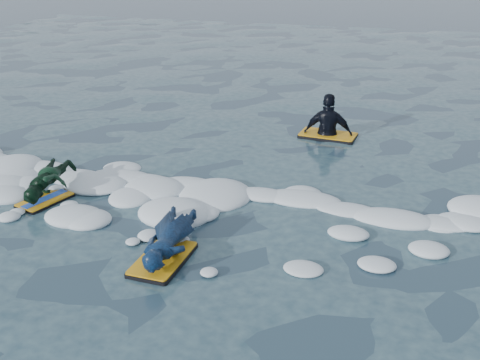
{
  "coord_description": "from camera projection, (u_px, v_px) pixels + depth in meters",
  "views": [
    {
      "loc": [
        3.27,
        -7.45,
        4.24
      ],
      "look_at": [
        0.62,
        1.6,
        0.27
      ],
      "focal_mm": 45.0,
      "sensor_mm": 36.0,
      "label": 1
    }
  ],
  "objects": [
    {
      "name": "foam_band",
      "position": [
        195.0,
        204.0,
        10.0
      ],
      "size": [
        12.0,
        3.1,
        0.3
      ],
      "primitive_type": null,
      "color": "white",
      "rests_on": "ground"
    },
    {
      "name": "waiting_rider_unit",
      "position": [
        328.0,
        135.0,
        13.11
      ],
      "size": [
        1.28,
        0.79,
        1.83
      ],
      "rotation": [
        0.0,
        0.0,
        -0.1
      ],
      "color": "black",
      "rests_on": "ground"
    },
    {
      "name": "prone_woman_unit",
      "position": [
        169.0,
        240.0,
        8.35
      ],
      "size": [
        0.8,
        1.73,
        0.44
      ],
      "rotation": [
        0.0,
        0.0,
        1.53
      ],
      "color": "black",
      "rests_on": "ground"
    },
    {
      "name": "ground",
      "position": [
        171.0,
        231.0,
        9.08
      ],
      "size": [
        120.0,
        120.0,
        0.0
      ],
      "primitive_type": "plane",
      "color": "#1B2A41",
      "rests_on": "ground"
    },
    {
      "name": "prone_child_unit",
      "position": [
        50.0,
        183.0,
        10.09
      ],
      "size": [
        0.82,
        1.43,
        0.53
      ],
      "rotation": [
        0.0,
        0.0,
        1.27
      ],
      "color": "black",
      "rests_on": "ground"
    }
  ]
}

